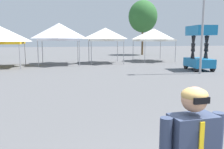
{
  "coord_description": "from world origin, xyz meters",
  "views": [
    {
      "loc": [
        -1.64,
        -1.41,
        2.2
      ],
      "look_at": [
        -0.22,
        4.39,
        1.3
      ],
      "focal_mm": 37.73,
      "sensor_mm": 36.0,
      "label": 1
    }
  ],
  "objects": [
    {
      "name": "scissor_lift",
      "position": [
        8.43,
        13.47,
        1.01
      ],
      "size": [
        1.73,
        2.48,
        3.14
      ],
      "color": "black",
      "rests_on": "ground"
    },
    {
      "name": "tree_behind_tents_left",
      "position": [
        10.55,
        30.32,
        5.36
      ],
      "size": [
        4.02,
        4.02,
        7.58
      ],
      "color": "brown",
      "rests_on": "ground"
    },
    {
      "name": "canopy_tent_left_of_center",
      "position": [
        -1.19,
        19.82,
        2.83
      ],
      "size": [
        3.64,
        3.64,
        3.59
      ],
      "color": "#9E9EA3",
      "rests_on": "ground"
    },
    {
      "name": "canopy_tent_far_left",
      "position": [
        2.97,
        20.08,
        2.64
      ],
      "size": [
        3.21,
        3.21,
        3.25
      ],
      "color": "#9E9EA3",
      "rests_on": "ground"
    },
    {
      "name": "canopy_tent_right_of_center",
      "position": [
        8.1,
        20.83,
        2.63
      ],
      "size": [
        3.43,
        3.43,
        3.26
      ],
      "color": "#9E9EA3",
      "rests_on": "ground"
    }
  ]
}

